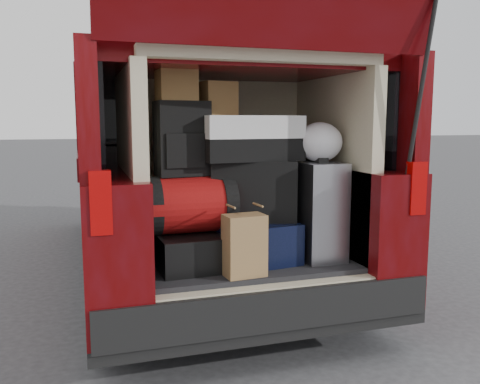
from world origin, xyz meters
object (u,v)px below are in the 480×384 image
object	(u,v)px
silver_roller	(316,210)
twotone_duffel	(250,138)
black_hardshell	(187,249)
red_duffel	(190,204)
backpack	(182,139)
kraft_bag	(244,245)
black_soft_case	(252,190)
navy_hardshell	(248,239)

from	to	relation	value
silver_roller	twotone_duffel	distance (m)	0.61
black_hardshell	red_duffel	distance (m)	0.27
black_hardshell	silver_roller	world-z (taller)	silver_roller
silver_roller	backpack	world-z (taller)	backpack
red_duffel	twotone_duffel	xyz separation A→B (m)	(0.38, 0.04, 0.38)
kraft_bag	twotone_duffel	size ratio (longest dim) A/B	0.57
kraft_bag	red_duffel	xyz separation A→B (m)	(-0.24, 0.29, 0.19)
silver_roller	red_duffel	bearing A→B (deg)	174.14
red_duffel	silver_roller	bearing A→B (deg)	-5.45
black_soft_case	backpack	xyz separation A→B (m)	(-0.42, 0.01, 0.32)
twotone_duffel	kraft_bag	bearing A→B (deg)	-116.08
red_duffel	backpack	bearing A→B (deg)	119.41
kraft_bag	backpack	world-z (taller)	backpack
red_duffel	twotone_duffel	bearing A→B (deg)	4.09
black_hardshell	silver_roller	size ratio (longest dim) A/B	0.84
silver_roller	black_soft_case	size ratio (longest dim) A/B	1.18
twotone_duffel	silver_roller	bearing A→B (deg)	-15.97
black_hardshell	silver_roller	xyz separation A→B (m)	(0.80, -0.05, 0.20)
kraft_bag	twotone_duffel	bearing A→B (deg)	61.39
black_soft_case	backpack	distance (m)	0.53
silver_roller	backpack	distance (m)	0.93
silver_roller	black_soft_case	bearing A→B (deg)	164.89
kraft_bag	black_hardshell	bearing A→B (deg)	127.19
black_soft_case	twotone_duffel	world-z (taller)	twotone_duffel
black_soft_case	navy_hardshell	bearing A→B (deg)	-166.00
kraft_bag	red_duffel	distance (m)	0.42
navy_hardshell	red_duffel	xyz separation A→B (m)	(-0.37, -0.04, 0.24)
navy_hardshell	silver_roller	xyz separation A→B (m)	(0.41, -0.09, 0.18)
black_hardshell	black_soft_case	world-z (taller)	black_soft_case
black_hardshell	navy_hardshell	size ratio (longest dim) A/B	0.89
black_hardshell	twotone_duffel	xyz separation A→B (m)	(0.40, 0.04, 0.64)
silver_roller	black_soft_case	xyz separation A→B (m)	(-0.39, 0.09, 0.13)
silver_roller	red_duffel	size ratio (longest dim) A/B	1.19
backpack	twotone_duffel	bearing A→B (deg)	-7.32
red_duffel	twotone_duffel	distance (m)	0.54
silver_roller	red_duffel	world-z (taller)	silver_roller
black_soft_case	backpack	bearing A→B (deg)	-169.71
red_duffel	black_soft_case	distance (m)	0.40
silver_roller	kraft_bag	bearing A→B (deg)	-158.36
twotone_duffel	backpack	bearing A→B (deg)	175.24
black_hardshell	backpack	distance (m)	0.65
black_hardshell	navy_hardshell	world-z (taller)	navy_hardshell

